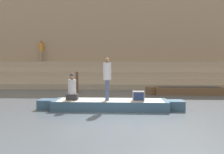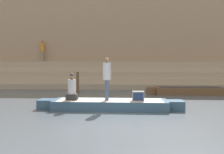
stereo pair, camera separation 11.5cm
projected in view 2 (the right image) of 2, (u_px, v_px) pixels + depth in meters
The scene contains 10 objects.
ground_plane at pixel (114, 122), 8.75m from camera, with size 120.00×120.00×0.00m, color #4C5660.
ghat_steps at pixel (123, 78), 20.25m from camera, with size 36.00×2.88×2.01m.
back_wall at pixel (123, 39), 21.70m from camera, with size 34.20×1.28×7.87m.
rowboat_main at pixel (110, 104), 11.08m from camera, with size 6.13×1.48×0.40m.
person_standing at pixel (107, 76), 10.88m from camera, with size 0.34×0.34×1.79m.
person_rowing at pixel (72, 89), 11.07m from camera, with size 0.47×0.37×1.12m.
tv_set at pixel (138, 96), 10.83m from camera, with size 0.49×0.39×0.40m.
moored_boat_shore at pixel (190, 90), 16.12m from camera, with size 5.25×1.12×0.44m.
mooring_post at pixel (78, 83), 16.46m from camera, with size 0.16×0.16×1.37m, color brown.
person_on_steps at pixel (42, 49), 21.31m from camera, with size 0.31×0.31×1.71m.
Camera 2 is at (0.50, -8.63, 2.05)m, focal length 42.00 mm.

